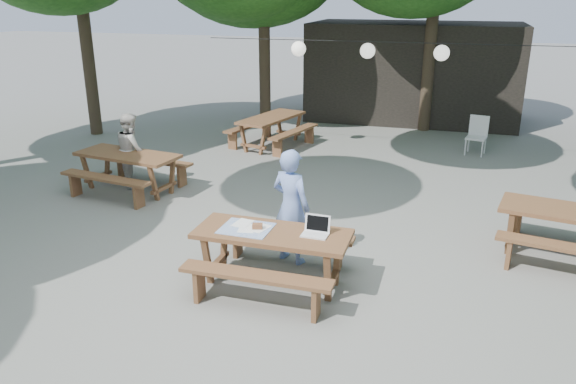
{
  "coord_description": "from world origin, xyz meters",
  "views": [
    {
      "loc": [
        1.79,
        -6.79,
        3.65
      ],
      "look_at": [
        -0.3,
        0.16,
        1.05
      ],
      "focal_mm": 35.0,
      "sensor_mm": 36.0,
      "label": 1
    }
  ],
  "objects_px": {
    "picnic_table_nw": "(129,172)",
    "second_person": "(132,150)",
    "plastic_chair": "(476,144)",
    "main_picnic_table": "(273,257)",
    "woman": "(291,206)"
  },
  "relations": [
    {
      "from": "woman",
      "to": "plastic_chair",
      "type": "relative_size",
      "value": 1.83
    },
    {
      "from": "main_picnic_table",
      "to": "plastic_chair",
      "type": "relative_size",
      "value": 2.22
    },
    {
      "from": "main_picnic_table",
      "to": "second_person",
      "type": "relative_size",
      "value": 1.38
    },
    {
      "from": "plastic_chair",
      "to": "main_picnic_table",
      "type": "bearing_deg",
      "value": -98.47
    },
    {
      "from": "picnic_table_nw",
      "to": "second_person",
      "type": "height_order",
      "value": "second_person"
    },
    {
      "from": "main_picnic_table",
      "to": "second_person",
      "type": "distance_m",
      "value": 4.95
    },
    {
      "from": "main_picnic_table",
      "to": "picnic_table_nw",
      "type": "relative_size",
      "value": 0.95
    },
    {
      "from": "main_picnic_table",
      "to": "picnic_table_nw",
      "type": "distance_m",
      "value": 4.65
    },
    {
      "from": "plastic_chair",
      "to": "picnic_table_nw",
      "type": "bearing_deg",
      "value": -132.86
    },
    {
      "from": "picnic_table_nw",
      "to": "woman",
      "type": "distance_m",
      "value": 4.32
    },
    {
      "from": "picnic_table_nw",
      "to": "second_person",
      "type": "relative_size",
      "value": 1.46
    },
    {
      "from": "second_person",
      "to": "plastic_chair",
      "type": "height_order",
      "value": "second_person"
    },
    {
      "from": "second_person",
      "to": "plastic_chair",
      "type": "relative_size",
      "value": 1.61
    },
    {
      "from": "picnic_table_nw",
      "to": "second_person",
      "type": "distance_m",
      "value": 0.49
    },
    {
      "from": "main_picnic_table",
      "to": "picnic_table_nw",
      "type": "bearing_deg",
      "value": 144.57
    }
  ]
}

